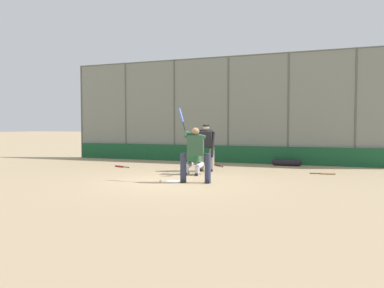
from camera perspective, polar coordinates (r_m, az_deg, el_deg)
The scene contains 14 objects.
ground_plane at distance 10.89m, azimuth -2.83°, elevation -5.75°, with size 160.00×160.00×0.00m, color tan.
home_plate_marker at distance 10.89m, azimuth -2.83°, elevation -5.72°, with size 0.43×0.43×0.01m, color white.
backstop_fence at distance 16.65m, azimuth 5.54°, elevation 5.57°, with size 15.57×0.08×4.69m.
padding_wall at distance 16.58m, azimuth 5.42°, elevation -1.56°, with size 15.18×0.18×0.73m, color #19512D.
bleachers_beyond at distance 19.29m, azimuth 9.75°, elevation -0.32°, with size 10.84×3.05×1.80m.
batter_at_plate at distance 10.58m, azimuth 0.48°, elevation -1.35°, with size 1.08×0.56×2.14m.
catcher_behind_plate at distance 12.34m, azimuth 0.26°, elevation -2.04°, with size 0.59×0.70×1.12m.
umpire_home at distance 13.27m, azimuth 2.17°, elevation -0.32°, with size 0.68×0.42×1.67m.
spare_bat_near_backstop at distance 14.88m, azimuth -10.87°, elevation -3.38°, with size 0.79×0.34×0.07m.
spare_bat_by_padding at distance 13.21m, azimuth 19.76°, elevation -4.26°, with size 0.81×0.18×0.07m.
spare_bat_third_base_side at distance 15.11m, azimuth 3.96°, elevation -3.24°, with size 0.58×0.76×0.07m.
fielding_glove_on_dirt at distance 14.70m, azimuth -1.05°, elevation -3.34°, with size 0.28×0.21×0.10m.
baseball_loose at distance 10.76m, azimuth -4.84°, elevation -5.66°, with size 0.07×0.07×0.07m, color white.
equipment_bag_dugout_side at distance 15.61m, azimuth 14.21°, elevation -2.74°, with size 1.18×0.27×0.27m.
Camera 1 is at (-4.22, 9.91, 1.61)m, focal length 35.00 mm.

